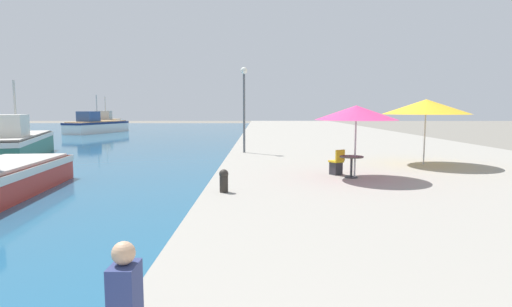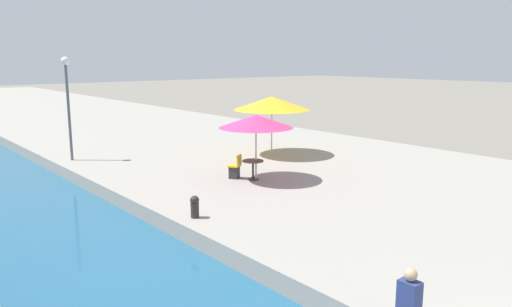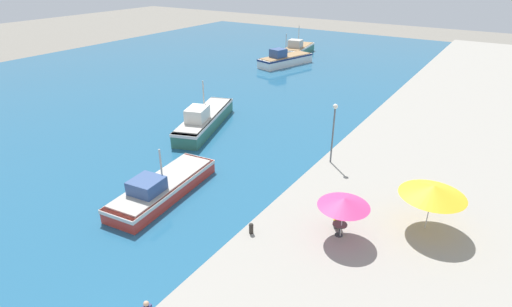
{
  "view_description": "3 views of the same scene",
  "coord_description": "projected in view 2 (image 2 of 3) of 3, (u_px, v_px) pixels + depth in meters",
  "views": [
    {
      "loc": [
        1.61,
        -0.66,
        2.85
      ],
      "look_at": [
        1.5,
        13.1,
        1.33
      ],
      "focal_mm": 28.0,
      "sensor_mm": 36.0,
      "label": 1
    },
    {
      "loc": [
        -6.74,
        -1.31,
        5.05
      ],
      "look_at": [
        4.86,
        12.79,
        1.53
      ],
      "focal_mm": 35.0,
      "sensor_mm": 36.0,
      "label": 2
    },
    {
      "loc": [
        10.61,
        -4.54,
        14.1
      ],
      "look_at": [
        -4.0,
        18.0,
        1.13
      ],
      "focal_mm": 28.0,
      "sensor_mm": 36.0,
      "label": 3
    }
  ],
  "objects": [
    {
      "name": "lamppost",
      "position": [
        67.0,
        91.0,
        21.77
      ],
      "size": [
        0.36,
        0.36,
        4.56
      ],
      "color": "#565B60",
      "rests_on": "quay_promenade"
    },
    {
      "name": "mooring_bollard",
      "position": [
        195.0,
        206.0,
        14.25
      ],
      "size": [
        0.26,
        0.26,
        0.65
      ],
      "color": "#2D2823",
      "rests_on": "quay_promenade"
    },
    {
      "name": "quay_promenade",
      "position": [
        91.0,
        120.0,
        39.15
      ],
      "size": [
        16.0,
        90.0,
        0.53
      ],
      "color": "gray",
      "rests_on": "ground_plane"
    },
    {
      "name": "cafe_table",
      "position": [
        253.0,
        166.0,
        18.66
      ],
      "size": [
        0.8,
        0.8,
        0.74
      ],
      "color": "#333338",
      "rests_on": "quay_promenade"
    },
    {
      "name": "cafe_umbrella_white",
      "position": [
        272.0,
        103.0,
        23.19
      ],
      "size": [
        3.54,
        3.54,
        2.75
      ],
      "color": "#B7B7B7",
      "rests_on": "quay_promenade"
    },
    {
      "name": "person_at_quay",
      "position": [
        408.0,
        301.0,
        8.47
      ],
      "size": [
        0.56,
        0.36,
        1.04
      ],
      "color": "#333D5B",
      "rests_on": "quay_promenade"
    },
    {
      "name": "cafe_chair_left",
      "position": [
        235.0,
        170.0,
        18.92
      ],
      "size": [
        0.57,
        0.58,
        0.91
      ],
      "rotation": [
        0.0,
        0.0,
        0.57
      ],
      "color": "#2D2D33",
      "rests_on": "quay_promenade"
    },
    {
      "name": "cafe_umbrella_pink",
      "position": [
        256.0,
        121.0,
        18.37
      ],
      "size": [
        2.77,
        2.77,
        2.46
      ],
      "color": "#B7B7B7",
      "rests_on": "quay_promenade"
    }
  ]
}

